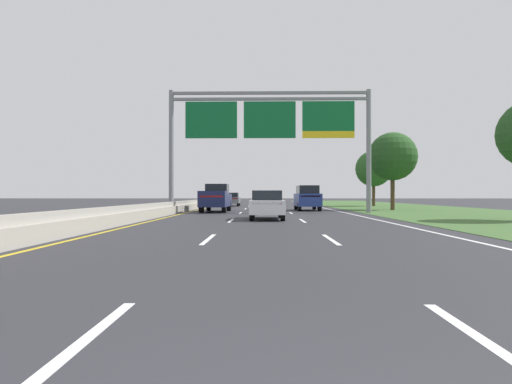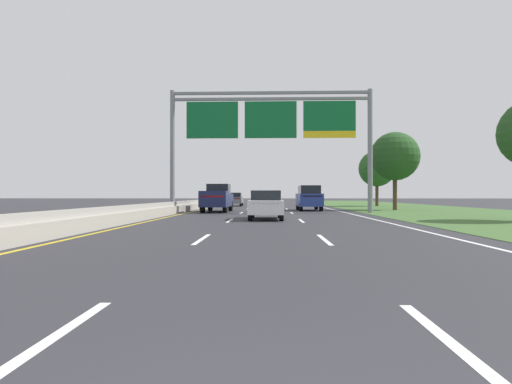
{
  "view_description": "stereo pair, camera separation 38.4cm",
  "coord_description": "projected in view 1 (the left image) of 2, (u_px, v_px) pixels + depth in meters",
  "views": [
    {
      "loc": [
        -0.19,
        -2.19,
        1.36
      ],
      "look_at": [
        -0.63,
        24.15,
        1.51
      ],
      "focal_mm": 29.47,
      "sensor_mm": 36.0,
      "label": 1
    },
    {
      "loc": [
        0.19,
        -2.18,
        1.36
      ],
      "look_at": [
        -0.63,
        24.15,
        1.51
      ],
      "focal_mm": 29.47,
      "sensor_mm": 36.0,
      "label": 2
    }
  ],
  "objects": [
    {
      "name": "median_barrier_concrete",
      "position": [
        191.0,
        206.0,
        37.29
      ],
      "size": [
        0.6,
        110.0,
        0.85
      ],
      "color": "#A8A399",
      "rests_on": "ground"
    },
    {
      "name": "roadside_tree_mid",
      "position": [
        393.0,
        157.0,
        36.5
      ],
      "size": [
        4.2,
        4.2,
        6.77
      ],
      "color": "#4C3823",
      "rests_on": "ground"
    },
    {
      "name": "roadside_tree_far",
      "position": [
        374.0,
        169.0,
        48.73
      ],
      "size": [
        4.17,
        4.17,
        6.45
      ],
      "color": "#4C3823",
      "rests_on": "ground"
    },
    {
      "name": "overhead_sign_gantry",
      "position": [
        270.0,
        125.0,
        31.13
      ],
      "size": [
        15.06,
        0.42,
        9.15
      ],
      "color": "gray",
      "rests_on": "ground"
    },
    {
      "name": "pickup_truck_navy",
      "position": [
        216.0,
        198.0,
        33.07
      ],
      "size": [
        2.1,
        5.44,
        2.2
      ],
      "rotation": [
        0.0,
        0.0,
        1.55
      ],
      "color": "#161E47",
      "rests_on": "ground"
    },
    {
      "name": "car_grey_left_lane_sedan",
      "position": [
        232.0,
        199.0,
        49.57
      ],
      "size": [
        1.84,
        4.41,
        1.57
      ],
      "rotation": [
        0.0,
        0.0,
        1.58
      ],
      "color": "slate",
      "rests_on": "ground"
    },
    {
      "name": "ground_plane",
      "position": [
        265.0,
        210.0,
        37.18
      ],
      "size": [
        220.0,
        220.0,
        0.0
      ],
      "primitive_type": "plane",
      "color": "#2B2B30"
    },
    {
      "name": "lane_striping",
      "position": [
        265.0,
        210.0,
        36.72
      ],
      "size": [
        11.96,
        106.0,
        0.01
      ],
      "color": "white",
      "rests_on": "ground"
    },
    {
      "name": "car_blue_right_lane_suv",
      "position": [
        307.0,
        198.0,
        35.72
      ],
      "size": [
        1.97,
        4.73,
        2.11
      ],
      "rotation": [
        0.0,
        0.0,
        1.58
      ],
      "color": "navy",
      "rests_on": "ground"
    },
    {
      "name": "car_white_centre_lane_sedan",
      "position": [
        267.0,
        204.0,
        23.0
      ],
      "size": [
        1.83,
        4.4,
        1.57
      ],
      "rotation": [
        0.0,
        0.0,
        1.57
      ],
      "color": "silver",
      "rests_on": "ground"
    },
    {
      "name": "grass_verge_right",
      "position": [
        424.0,
        210.0,
        36.94
      ],
      "size": [
        14.0,
        110.0,
        0.02
      ],
      "primitive_type": "cube",
      "color": "#3D602D",
      "rests_on": "ground"
    }
  ]
}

